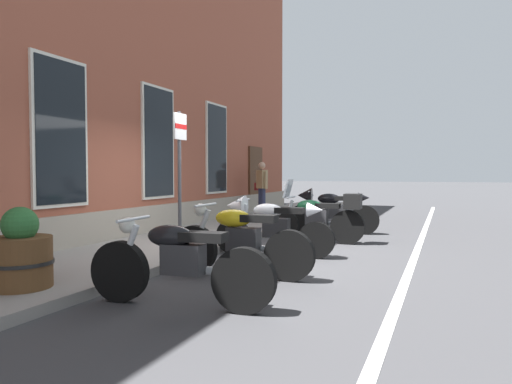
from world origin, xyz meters
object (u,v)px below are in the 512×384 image
(motorcycle_black_sport, at_px, (330,209))
(barrel_planter, at_px, (21,255))
(motorcycle_black_naked, at_px, (178,262))
(motorcycle_white_sport, at_px, (269,223))
(motorcycle_green_touring, at_px, (319,216))
(parking_sign, at_px, (180,160))
(pedestrian_tan_coat, at_px, (262,185))
(motorcycle_yellow_naked, at_px, (239,241))

(motorcycle_black_sport, relative_size, barrel_planter, 2.30)
(motorcycle_black_naked, distance_m, barrel_planter, 1.85)
(motorcycle_white_sport, relative_size, motorcycle_green_touring, 1.03)
(parking_sign, bearing_deg, motorcycle_green_touring, -36.13)
(motorcycle_white_sport, bearing_deg, motorcycle_black_sport, -4.83)
(motorcycle_green_touring, height_order, barrel_planter, motorcycle_green_touring)
(barrel_planter, bearing_deg, pedestrian_tan_coat, 5.38)
(motorcycle_yellow_naked, height_order, motorcycle_black_sport, motorcycle_black_sport)
(motorcycle_yellow_naked, distance_m, barrel_planter, 2.66)
(motorcycle_black_naked, bearing_deg, motorcycle_green_touring, -2.63)
(motorcycle_white_sport, relative_size, barrel_planter, 2.29)
(motorcycle_black_sport, bearing_deg, motorcycle_green_touring, -174.75)
(motorcycle_yellow_naked, bearing_deg, parking_sign, 56.24)
(motorcycle_yellow_naked, distance_m, parking_sign, 2.19)
(motorcycle_black_naked, relative_size, motorcycle_white_sport, 1.01)
(motorcycle_black_sport, xyz_separation_m, pedestrian_tan_coat, (2.83, 2.82, 0.46))
(parking_sign, bearing_deg, motorcycle_yellow_naked, -123.76)
(motorcycle_yellow_naked, relative_size, barrel_planter, 2.28)
(motorcycle_yellow_naked, relative_size, motorcycle_white_sport, 1.00)
(motorcycle_black_naked, xyz_separation_m, motorcycle_white_sport, (3.24, 0.19, 0.08))
(motorcycle_yellow_naked, xyz_separation_m, motorcycle_white_sport, (1.68, 0.20, 0.07))
(motorcycle_white_sport, height_order, barrel_planter, barrel_planter)
(motorcycle_black_sport, relative_size, pedestrian_tan_coat, 1.29)
(parking_sign, height_order, barrel_planter, parking_sign)
(motorcycle_black_naked, distance_m, motorcycle_black_sport, 6.57)
(motorcycle_black_naked, distance_m, parking_sign, 3.24)
(motorcycle_yellow_naked, bearing_deg, pedestrian_tan_coat, 19.25)
(pedestrian_tan_coat, bearing_deg, motorcycle_yellow_naked, -160.75)
(motorcycle_green_touring, relative_size, pedestrian_tan_coat, 1.25)
(pedestrian_tan_coat, relative_size, parking_sign, 0.70)
(motorcycle_green_touring, bearing_deg, motorcycle_white_sport, 166.77)
(motorcycle_white_sport, xyz_separation_m, parking_sign, (-0.64, 1.36, 1.07))
(motorcycle_white_sport, distance_m, motorcycle_green_touring, 1.84)
(motorcycle_green_touring, bearing_deg, motorcycle_black_sport, 5.25)
(motorcycle_black_naked, bearing_deg, motorcycle_white_sport, 3.36)
(motorcycle_green_touring, xyz_separation_m, pedestrian_tan_coat, (4.36, 2.96, 0.50))
(barrel_planter, bearing_deg, motorcycle_black_naked, -78.07)
(motorcycle_green_touring, distance_m, parking_sign, 3.21)
(motorcycle_black_sport, relative_size, parking_sign, 0.91)
(motorcycle_black_naked, xyz_separation_m, motorcycle_yellow_naked, (1.56, -0.01, 0.01))
(motorcycle_green_touring, height_order, pedestrian_tan_coat, pedestrian_tan_coat)
(motorcycle_white_sport, bearing_deg, motorcycle_black_naked, -176.64)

